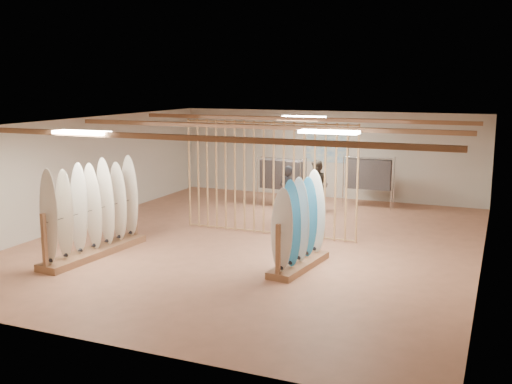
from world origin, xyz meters
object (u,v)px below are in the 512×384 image
at_px(rack_right, 299,238).
at_px(shopper_a, 288,189).
at_px(shopper_b, 317,183).
at_px(clothing_rack_b, 369,174).
at_px(rack_left, 94,224).
at_px(clothing_rack_a, 282,174).

relative_size(rack_right, shopper_a, 1.17).
bearing_deg(rack_right, shopper_b, 110.11).
xyz_separation_m(clothing_rack_b, shopper_a, (-1.65, -2.52, -0.15)).
distance_m(rack_left, clothing_rack_b, 8.53).
xyz_separation_m(rack_right, clothing_rack_b, (0.01, 6.44, 0.38)).
xyz_separation_m(rack_left, clothing_rack_a, (1.99, 6.36, 0.29)).
height_order(rack_left, clothing_rack_a, rack_left).
xyz_separation_m(rack_left, clothing_rack_b, (4.41, 7.30, 0.31)).
height_order(rack_right, clothing_rack_b, rack_right).
bearing_deg(rack_right, rack_left, -161.80).
bearing_deg(clothing_rack_a, shopper_b, -5.35).
bearing_deg(shopper_a, shopper_b, -96.64).
relative_size(rack_left, clothing_rack_a, 1.93).
bearing_deg(rack_right, shopper_a, 119.78).
bearing_deg(rack_right, clothing_rack_b, 96.98).
distance_m(clothing_rack_a, clothing_rack_b, 2.60).
bearing_deg(clothing_rack_b, clothing_rack_a, -158.87).
relative_size(clothing_rack_a, shopper_a, 0.89).
bearing_deg(shopper_a, clothing_rack_a, -52.59).
bearing_deg(rack_left, clothing_rack_b, 63.21).
relative_size(shopper_a, shopper_b, 1.00).
relative_size(rack_left, shopper_b, 1.71).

